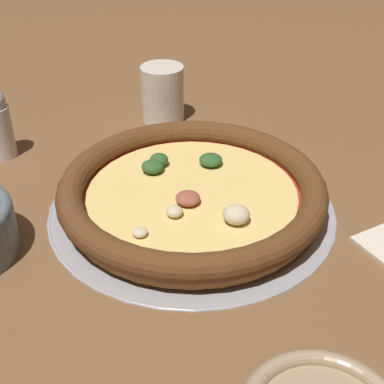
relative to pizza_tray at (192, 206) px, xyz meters
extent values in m
plane|color=brown|center=(0.00, 0.00, 0.00)|extent=(3.00, 3.00, 0.00)
cylinder|color=#9E9EA3|center=(0.00, 0.00, 0.00)|extent=(0.35, 0.35, 0.00)
torus|color=#9E9EA3|center=(0.00, 0.00, 0.00)|extent=(0.36, 0.36, 0.01)
cylinder|color=#A86B33|center=(0.00, 0.00, 0.01)|extent=(0.31, 0.31, 0.01)
torus|color=#563319|center=(0.00, 0.00, 0.03)|extent=(0.33, 0.33, 0.03)
cylinder|color=#A32D19|center=(0.00, 0.00, 0.02)|extent=(0.27, 0.27, 0.00)
cylinder|color=#EAC670|center=(0.00, 0.00, 0.02)|extent=(0.26, 0.26, 0.00)
ellipsoid|color=#2D5628|center=(-0.07, -0.01, 0.03)|extent=(0.04, 0.04, 0.01)
ellipsoid|color=beige|center=(0.02, 0.08, 0.03)|extent=(0.03, 0.03, 0.02)
ellipsoid|color=#994C3D|center=(0.02, 0.01, 0.03)|extent=(0.04, 0.04, 0.01)
ellipsoid|color=beige|center=(0.10, 0.00, 0.03)|extent=(0.02, 0.02, 0.01)
ellipsoid|color=#2D5628|center=(-0.01, -0.07, 0.03)|extent=(0.04, 0.04, 0.02)
ellipsoid|color=beige|center=(0.05, 0.01, 0.03)|extent=(0.03, 0.03, 0.01)
ellipsoid|color=#2D5628|center=(-0.03, -0.07, 0.03)|extent=(0.03, 0.03, 0.02)
cylinder|color=silver|center=(-0.19, -0.18, 0.04)|extent=(0.07, 0.07, 0.09)
camera|label=1|loc=(0.46, 0.30, 0.38)|focal=50.00mm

